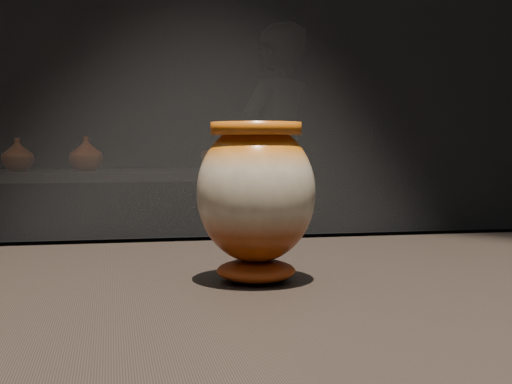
% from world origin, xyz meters
% --- Properties ---
extents(main_vase, '(0.14, 0.14, 0.18)m').
position_xyz_m(main_vase, '(0.04, 0.05, 1.00)').
color(main_vase, maroon).
rests_on(main_vase, display_plinth).
extents(back_shelf, '(2.00, 0.60, 0.90)m').
position_xyz_m(back_shelf, '(-0.23, 3.34, 0.64)').
color(back_shelf, black).
rests_on(back_shelf, ground).
extents(back_vase_left, '(0.19, 0.19, 0.18)m').
position_xyz_m(back_vase_left, '(-0.62, 3.35, 0.99)').
color(back_vase_left, '#8E4214').
rests_on(back_vase_left, back_shelf).
extents(back_vase_mid, '(0.24, 0.24, 0.19)m').
position_xyz_m(back_vase_mid, '(-0.25, 3.31, 1.00)').
color(back_vase_mid, maroon).
rests_on(back_vase_mid, back_shelf).
extents(back_vase_right, '(0.07, 0.07, 0.11)m').
position_xyz_m(back_vase_right, '(0.43, 3.35, 0.95)').
color(back_vase_right, '#8E4214').
rests_on(back_vase_right, back_shelf).
extents(visitor, '(0.80, 0.76, 1.83)m').
position_xyz_m(visitor, '(0.94, 3.84, 0.92)').
color(visitor, black).
rests_on(visitor, ground).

